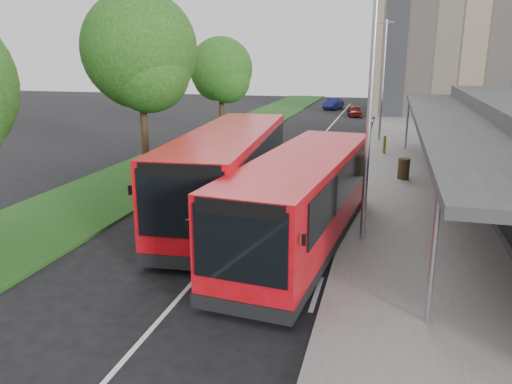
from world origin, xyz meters
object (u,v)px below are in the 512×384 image
bollard (384,145)px  car_near (355,111)px  tree_far (221,73)px  litter_bin (404,169)px  lamp_post_near (368,95)px  lamp_post_far (382,73)px  tree_mid (141,58)px  car_far (334,104)px  bus_second (229,173)px  bus_main (303,201)px

bollard → car_near: bearing=99.1°
tree_far → litter_bin: 16.84m
lamp_post_near → lamp_post_far: bearing=90.0°
tree_mid → car_far: bearing=80.6°
bus_second → lamp_post_near: bearing=-23.1°
tree_mid → bollard: bearing=34.5°
tree_far → car_near: (8.46, 15.83, -4.09)m
lamp_post_near → bus_second: (-4.95, 1.63, -3.07)m
bus_main → bollard: size_ratio=9.93×
lamp_post_far → litter_bin: size_ratio=8.09×
bus_second → car_near: 33.34m
tree_mid → litter_bin: (12.64, 1.61, -5.11)m
tree_far → car_near: size_ratio=2.25×
tree_mid → car_near: bearing=73.1°
tree_far → lamp_post_near: (11.13, -19.05, 0.09)m
lamp_post_near → car_near: 35.23m
tree_far → bollard: bearing=-19.0°
lamp_post_near → bollard: (0.51, 15.06, -4.04)m
tree_mid → bus_second: bearing=-41.3°
car_near → tree_mid: bearing=-116.3°
lamp_post_near → bus_main: bearing=-154.8°
bus_main → car_near: size_ratio=3.31×
bus_main → litter_bin: 10.07m
litter_bin → tree_mid: bearing=-172.7°
lamp_post_near → bollard: size_ratio=7.53×
bus_second → car_far: bus_second is taller
bus_main → bollard: bus_main is taller
lamp_post_far → bus_main: lamp_post_far is taller
bus_second → car_near: bus_second is taller
bus_main → bollard: 16.06m
tree_far → tree_mid: bearing=-90.0°
lamp_post_far → bus_second: size_ratio=0.70×
bus_main → car_far: size_ratio=2.79×
tree_far → car_far: tree_far is taller
lamp_post_near → car_far: bearing=97.5°
tree_mid → litter_bin: size_ratio=9.00×
tree_far → lamp_post_far: bearing=4.9°
bus_main → car_near: bus_main is taller
tree_mid → car_far: (5.67, 34.21, -5.13)m
bus_main → car_near: bearing=97.1°
lamp_post_near → car_near: size_ratio=2.51×
car_far → bus_main: bearing=-73.2°
lamp_post_near → tree_mid: bearing=147.6°
bus_second → bollard: bus_second is taller
bus_main → litter_bin: size_ratio=10.67×
bus_second → car_near: bearing=81.2°
bollard → car_near: size_ratio=0.33×
car_near → bollard: bearing=-90.3°
tree_mid → tree_far: (0.00, 12.00, -1.12)m
bus_main → lamp_post_near: bearing=30.9°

